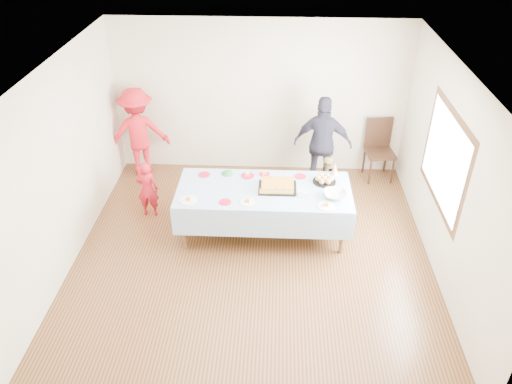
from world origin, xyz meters
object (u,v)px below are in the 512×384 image
birthday_cake (277,186)px  dining_chair (379,146)px  adult_left (139,132)px  party_table (264,192)px

birthday_cake → dining_chair: (1.76, 1.76, -0.23)m
birthday_cake → adult_left: (-2.43, 1.68, -0.02)m
party_table → dining_chair: bearing=42.6°
dining_chair → adult_left: 4.19m
birthday_cake → adult_left: 2.95m
party_table → birthday_cake: bearing=8.8°
birthday_cake → dining_chair: bearing=45.2°
dining_chair → adult_left: bearing=173.2°
birthday_cake → adult_left: size_ratio=0.34×
birthday_cake → dining_chair: dining_chair is taller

